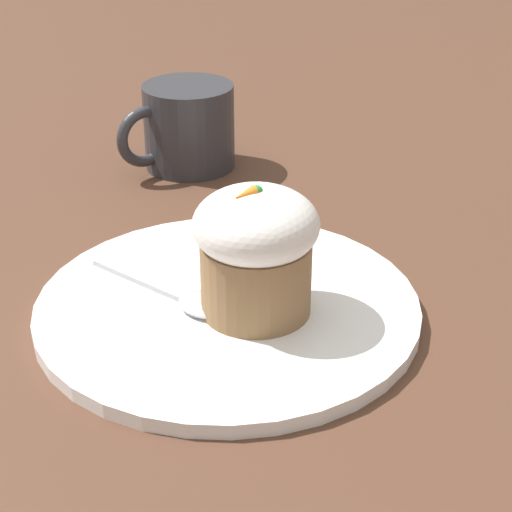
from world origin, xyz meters
TOP-DOWN VIEW (x-y plane):
  - ground_plane at (0.00, 0.00)m, footprint 4.00×4.00m
  - dessert_plate at (0.00, 0.00)m, footprint 0.26×0.26m
  - carrot_cake at (-0.01, 0.02)m, footprint 0.08×0.08m
  - spoon at (0.02, -0.01)m, footprint 0.06×0.13m
  - coffee_cup at (-0.12, -0.24)m, footprint 0.12×0.09m

SIDE VIEW (x-z plane):
  - ground_plane at x=0.00m, z-range 0.00..0.00m
  - dessert_plate at x=0.00m, z-range 0.00..0.01m
  - spoon at x=0.02m, z-range 0.01..0.02m
  - coffee_cup at x=-0.12m, z-range 0.00..0.08m
  - carrot_cake at x=-0.01m, z-range 0.01..0.10m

